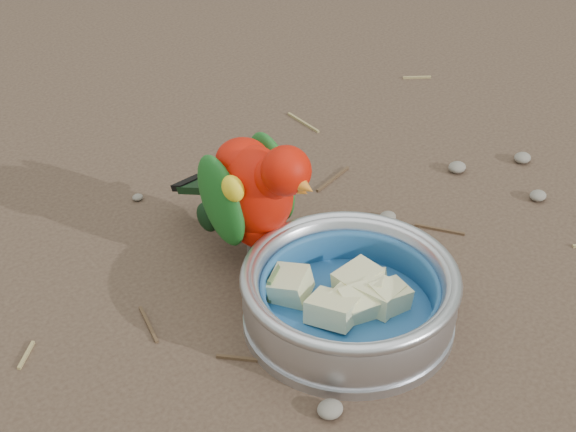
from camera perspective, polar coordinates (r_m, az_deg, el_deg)
ground at (r=0.86m, az=6.39°, el=-6.40°), size 60.00×60.00×0.00m
food_bowl at (r=0.84m, az=3.93°, el=-6.52°), size 0.20×0.20×0.02m
bowl_wall at (r=0.82m, az=4.01°, el=-4.95°), size 0.20×0.20×0.04m
fruit_wedges at (r=0.82m, az=3.99°, el=-5.32°), size 0.12×0.12×0.03m
lory_parrot at (r=0.87m, az=-2.14°, el=0.93°), size 0.10×0.19×0.15m
ground_debris at (r=0.87m, az=2.34°, el=-5.11°), size 0.90×0.80×0.01m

